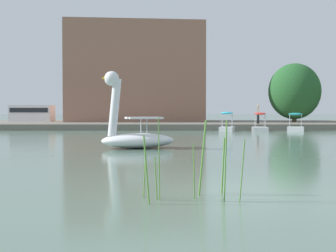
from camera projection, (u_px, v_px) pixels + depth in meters
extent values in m
plane|color=#567060|center=(235.00, 191.00, 9.73)|extent=(527.42, 527.42, 0.00)
cube|color=#6B665B|center=(180.00, 124.00, 50.18)|extent=(114.57, 19.95, 0.52)
ellipsoid|color=white|center=(137.00, 141.00, 20.99)|extent=(3.56, 2.36, 0.67)
cylinder|color=white|center=(114.00, 108.00, 20.67)|extent=(0.69, 0.52, 2.56)
sphere|color=white|center=(111.00, 79.00, 20.60)|extent=(0.79, 0.79, 0.64)
cone|color=yellow|center=(105.00, 78.00, 20.53)|extent=(0.45, 0.44, 0.35)
cube|color=white|center=(143.00, 118.00, 21.03)|extent=(1.80, 1.72, 0.08)
cylinder|color=silver|center=(140.00, 125.00, 21.64)|extent=(0.04, 0.04, 0.67)
cylinder|color=silver|center=(146.00, 126.00, 20.44)|extent=(0.04, 0.04, 0.67)
cube|color=white|center=(226.00, 129.00, 38.26)|extent=(1.48, 1.97, 0.37)
ellipsoid|color=#2DB7D1|center=(226.00, 113.00, 38.22)|extent=(1.23, 1.22, 0.20)
cylinder|color=#B7B7BF|center=(222.00, 120.00, 38.73)|extent=(0.04, 0.04, 1.13)
cylinder|color=#B7B7BF|center=(232.00, 120.00, 38.53)|extent=(0.04, 0.04, 1.13)
cylinder|color=#B7B7BF|center=(220.00, 120.00, 37.95)|extent=(0.04, 0.04, 1.13)
cylinder|color=#B7B7BF|center=(230.00, 120.00, 37.75)|extent=(0.04, 0.04, 1.13)
cube|color=white|center=(259.00, 129.00, 38.30)|extent=(1.36, 2.06, 0.36)
ellipsoid|color=red|center=(259.00, 114.00, 38.27)|extent=(1.07, 1.28, 0.20)
cylinder|color=#B7B7BF|center=(254.00, 120.00, 38.79)|extent=(0.04, 0.04, 1.08)
cylinder|color=#B7B7BF|center=(263.00, 120.00, 38.72)|extent=(0.04, 0.04, 1.08)
cylinder|color=#B7B7BF|center=(255.00, 120.00, 37.84)|extent=(0.04, 0.04, 1.08)
cylinder|color=#B7B7BF|center=(265.00, 120.00, 37.77)|extent=(0.04, 0.04, 1.08)
cube|color=white|center=(294.00, 129.00, 38.24)|extent=(1.80, 2.40, 0.38)
ellipsoid|color=teal|center=(295.00, 114.00, 38.20)|extent=(1.39, 1.40, 0.20)
cylinder|color=#B7B7BF|center=(289.00, 120.00, 38.77)|extent=(0.04, 0.04, 1.04)
cylinder|color=#B7B7BF|center=(300.00, 120.00, 38.54)|extent=(0.04, 0.04, 1.04)
cylinder|color=#B7B7BF|center=(289.00, 121.00, 37.90)|extent=(0.04, 0.04, 1.04)
cylinder|color=#B7B7BF|center=(300.00, 121.00, 37.66)|extent=(0.04, 0.04, 1.04)
cylinder|color=brown|center=(293.00, 108.00, 48.78)|extent=(0.45, 0.45, 3.01)
ellipsoid|color=#235628|center=(294.00, 91.00, 48.73)|extent=(6.55, 6.30, 5.75)
cube|color=black|center=(257.00, 119.00, 42.89)|extent=(0.23, 0.22, 0.82)
cube|color=beige|center=(257.00, 111.00, 42.86)|extent=(0.25, 0.24, 0.68)
sphere|color=tan|center=(257.00, 106.00, 42.85)|extent=(0.20, 0.20, 0.20)
cube|color=silver|center=(31.00, 113.00, 51.61)|extent=(4.87, 2.28, 1.77)
cube|color=black|center=(31.00, 110.00, 51.59)|extent=(4.50, 2.27, 0.50)
cube|color=#996B56|center=(133.00, 74.00, 53.55)|extent=(15.68, 11.31, 10.68)
cylinder|color=#568E38|center=(144.00, 175.00, 8.99)|extent=(0.06, 0.10, 0.87)
cylinder|color=#568E38|center=(155.00, 178.00, 8.75)|extent=(0.06, 0.07, 0.81)
cylinder|color=#568E38|center=(146.00, 170.00, 8.36)|extent=(0.13, 0.08, 1.22)
cylinder|color=#568E38|center=(158.00, 159.00, 8.67)|extent=(0.04, 0.10, 1.53)
cylinder|color=#568E38|center=(225.00, 161.00, 8.65)|extent=(0.08, 0.12, 1.48)
cylinder|color=#568E38|center=(202.00, 158.00, 9.27)|extent=(0.17, 0.10, 1.47)
cylinder|color=#568E38|center=(222.00, 166.00, 9.41)|extent=(0.08, 0.07, 1.12)
cylinder|color=#568E38|center=(193.00, 171.00, 8.87)|extent=(0.04, 0.06, 1.04)
cylinder|color=#568E38|center=(241.00, 171.00, 8.50)|extent=(0.09, 0.10, 1.15)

